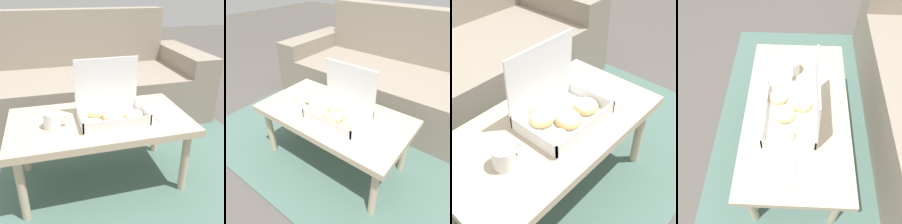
# 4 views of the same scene
# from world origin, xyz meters

# --- Properties ---
(ground_plane) EXTENTS (12.00, 12.00, 0.00)m
(ground_plane) POSITION_xyz_m (0.00, 0.00, 0.00)
(ground_plane) COLOR #514C47
(area_rug) EXTENTS (2.35, 1.92, 0.01)m
(area_rug) POSITION_xyz_m (0.00, 0.30, 0.01)
(area_rug) COLOR #4C6B60
(area_rug) RESTS_ON ground_plane
(coffee_table) EXTENTS (1.00, 0.53, 0.43)m
(coffee_table) POSITION_xyz_m (0.00, -0.12, 0.38)
(coffee_table) COLOR #C6B293
(coffee_table) RESTS_ON ground_plane
(pastry_box) EXTENTS (0.36, 0.26, 0.32)m
(pastry_box) POSITION_xyz_m (0.06, -0.14, 0.48)
(pastry_box) COLOR white
(pastry_box) RESTS_ON coffee_table
(coffee_mug) EXTENTS (0.13, 0.09, 0.09)m
(coffee_mug) POSITION_xyz_m (-0.26, -0.16, 0.47)
(coffee_mug) COLOR white
(coffee_mug) RESTS_ON coffee_table
(napkin_stack) EXTENTS (0.14, 0.14, 0.01)m
(napkin_stack) POSITION_xyz_m (0.37, -0.19, 0.43)
(napkin_stack) COLOR white
(napkin_stack) RESTS_ON coffee_table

